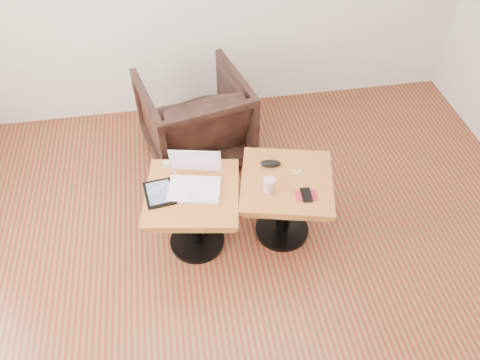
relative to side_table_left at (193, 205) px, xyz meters
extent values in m
cube|color=#5E1F16|center=(0.35, -0.60, -0.41)|extent=(4.50, 4.50, 0.01)
cylinder|color=black|center=(0.00, 0.00, -0.39)|extent=(0.39, 0.39, 0.03)
cylinder|color=black|center=(0.00, 0.00, -0.14)|extent=(0.10, 0.10, 0.47)
cube|color=brown|center=(0.00, 0.00, 0.08)|extent=(0.63, 0.63, 0.04)
cube|color=brown|center=(0.00, 0.00, 0.12)|extent=(0.69, 0.69, 0.04)
cylinder|color=black|center=(0.63, 0.00, -0.39)|extent=(0.39, 0.39, 0.03)
cylinder|color=black|center=(0.63, 0.00, -0.14)|extent=(0.10, 0.10, 0.47)
cube|color=brown|center=(0.63, 0.00, 0.08)|extent=(0.66, 0.66, 0.04)
cube|color=brown|center=(0.63, 0.00, 0.12)|extent=(0.72, 0.72, 0.04)
cube|color=white|center=(0.02, 0.01, 0.14)|extent=(0.37, 0.30, 0.02)
cube|color=silver|center=(0.02, 0.04, 0.15)|extent=(0.29, 0.17, 0.00)
cube|color=silver|center=(0.00, -0.06, 0.15)|extent=(0.10, 0.08, 0.00)
cube|color=white|center=(0.05, 0.14, 0.26)|extent=(0.34, 0.12, 0.22)
cube|color=maroon|center=(0.05, 0.14, 0.26)|extent=(0.30, 0.10, 0.18)
cube|color=black|center=(-0.21, 0.01, 0.14)|extent=(0.21, 0.25, 0.02)
cube|color=#191E38|center=(-0.21, 0.01, 0.15)|extent=(0.17, 0.21, 0.00)
cube|color=white|center=(-0.15, 0.27, 0.15)|extent=(0.04, 0.04, 0.03)
ellipsoid|color=black|center=(0.55, 0.15, 0.16)|extent=(0.15, 0.09, 0.04)
cylinder|color=#D15E76|center=(0.49, -0.08, 0.19)|extent=(0.09, 0.09, 0.10)
sphere|color=white|center=(0.71, 0.05, 0.14)|extent=(0.01, 0.01, 0.01)
sphere|color=white|center=(0.73, 0.06, 0.14)|extent=(0.01, 0.01, 0.01)
sphere|color=white|center=(0.69, 0.07, 0.14)|extent=(0.01, 0.01, 0.01)
sphere|color=white|center=(0.74, 0.04, 0.14)|extent=(0.01, 0.01, 0.01)
sphere|color=white|center=(0.69, 0.03, 0.14)|extent=(0.01, 0.01, 0.01)
cylinder|color=white|center=(0.71, 0.05, 0.14)|extent=(0.07, 0.05, 0.00)
cube|color=maroon|center=(0.71, -0.16, 0.14)|extent=(0.14, 0.10, 0.01)
cube|color=black|center=(0.71, -0.16, 0.15)|extent=(0.07, 0.12, 0.01)
imported|color=black|center=(0.10, 0.97, -0.04)|extent=(0.96, 0.97, 0.74)
camera|label=1|loc=(-0.03, -2.06, 2.35)|focal=35.00mm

